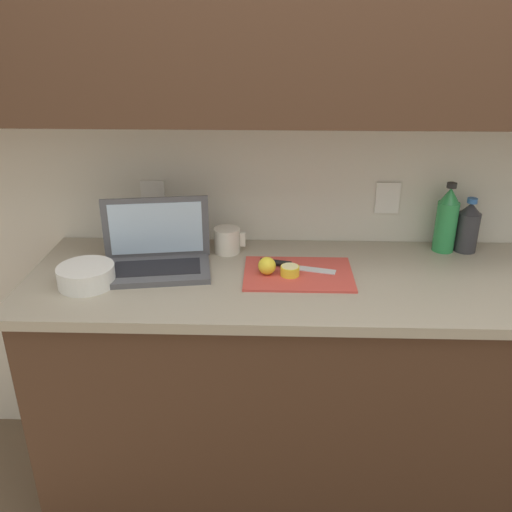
% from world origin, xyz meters
% --- Properties ---
extents(ground_plane, '(12.00, 12.00, 0.00)m').
position_xyz_m(ground_plane, '(0.00, 0.00, 0.00)').
color(ground_plane, brown).
rests_on(ground_plane, ground).
extents(wall_back, '(5.20, 0.38, 2.60)m').
position_xyz_m(wall_back, '(-0.00, 0.25, 1.56)').
color(wall_back, silver).
rests_on(wall_back, ground_plane).
extents(counter_unit, '(2.24, 0.65, 0.93)m').
position_xyz_m(counter_unit, '(0.02, 0.00, 0.48)').
color(counter_unit, '#472D1E').
rests_on(counter_unit, ground_plane).
extents(laptop, '(0.39, 0.28, 0.24)m').
position_xyz_m(laptop, '(-0.69, 0.05, 0.99)').
color(laptop, '#515156').
rests_on(laptop, counter_unit).
extents(cutting_board, '(0.37, 0.26, 0.01)m').
position_xyz_m(cutting_board, '(-0.20, 0.01, 0.93)').
color(cutting_board, '#D1473D').
rests_on(cutting_board, counter_unit).
extents(knife, '(0.26, 0.09, 0.02)m').
position_xyz_m(knife, '(-0.24, 0.06, 0.95)').
color(knife, silver).
rests_on(knife, cutting_board).
extents(lemon_half_cut, '(0.06, 0.06, 0.03)m').
position_xyz_m(lemon_half_cut, '(-0.23, -0.01, 0.95)').
color(lemon_half_cut, yellow).
rests_on(lemon_half_cut, cutting_board).
extents(lemon_whole_beside, '(0.06, 0.06, 0.06)m').
position_xyz_m(lemon_whole_beside, '(-0.30, -0.00, 0.97)').
color(lemon_whole_beside, yellow).
rests_on(lemon_whole_beside, cutting_board).
extents(bottle_green_soda, '(0.08, 0.08, 0.21)m').
position_xyz_m(bottle_green_soda, '(0.44, 0.24, 1.02)').
color(bottle_green_soda, '#333338').
rests_on(bottle_green_soda, counter_unit).
extents(bottle_oil_tall, '(0.08, 0.08, 0.26)m').
position_xyz_m(bottle_oil_tall, '(0.36, 0.24, 1.05)').
color(bottle_oil_tall, '#2D934C').
rests_on(bottle_oil_tall, counter_unit).
extents(measuring_cup, '(0.12, 0.10, 0.09)m').
position_xyz_m(measuring_cup, '(-0.45, 0.20, 0.98)').
color(measuring_cup, silver).
rests_on(measuring_cup, counter_unit).
extents(bowl_white, '(0.18, 0.18, 0.07)m').
position_xyz_m(bowl_white, '(-0.89, -0.08, 0.96)').
color(bowl_white, white).
rests_on(bowl_white, counter_unit).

